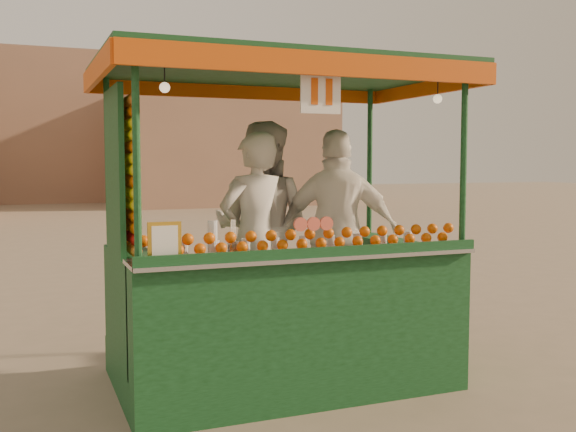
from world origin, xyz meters
name	(u,v)px	position (x,y,z in m)	size (l,w,h in m)	color
ground	(230,381)	(0.00, 0.00, 0.00)	(90.00, 90.00, 0.00)	#706350
building_right	(224,148)	(7.00, 24.00, 2.50)	(9.00, 6.00, 5.00)	#946C54
building_center	(11,129)	(-2.00, 30.00, 3.50)	(14.00, 7.00, 7.00)	#946C54
juice_cart	(276,283)	(0.33, -0.24, 0.87)	(2.96, 1.92, 2.69)	#0F3714
vendor_left	(255,239)	(0.23, 0.00, 1.22)	(0.74, 0.56, 1.82)	silver
vendor_middle	(261,229)	(0.39, 0.28, 1.27)	(1.18, 1.16, 1.92)	beige
vendor_right	(338,234)	(1.00, -0.05, 1.24)	(1.17, 0.78, 1.85)	white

